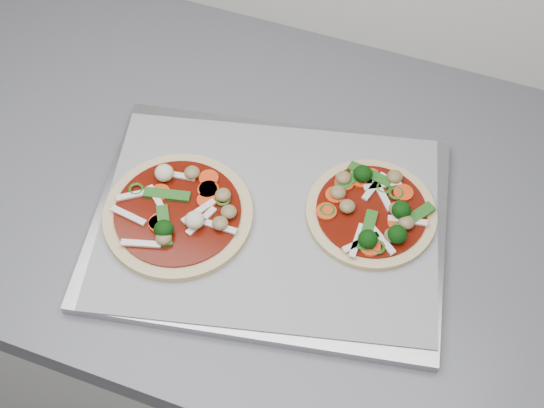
% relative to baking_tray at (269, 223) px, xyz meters
% --- Properties ---
extents(base_cabinet, '(3.60, 0.60, 0.86)m').
position_rel_baking_tray_xyz_m(base_cabinet, '(-0.49, 0.05, -0.48)').
color(base_cabinet, silver).
rests_on(base_cabinet, ground).
extents(baking_tray, '(0.48, 0.39, 0.01)m').
position_rel_baking_tray_xyz_m(baking_tray, '(0.00, 0.00, 0.00)').
color(baking_tray, '#99999F').
rests_on(baking_tray, countertop).
extents(parchment, '(0.47, 0.39, 0.00)m').
position_rel_baking_tray_xyz_m(parchment, '(0.00, 0.00, 0.01)').
color(parchment, '#95959A').
rests_on(parchment, baking_tray).
extents(pizza_left, '(0.24, 0.24, 0.03)m').
position_rel_baking_tray_xyz_m(pizza_left, '(-0.11, -0.03, 0.02)').
color(pizza_left, tan).
rests_on(pizza_left, parchment).
extents(pizza_right, '(0.21, 0.21, 0.03)m').
position_rel_baking_tray_xyz_m(pizza_right, '(0.12, 0.05, 0.02)').
color(pizza_right, tan).
rests_on(pizza_right, parchment).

